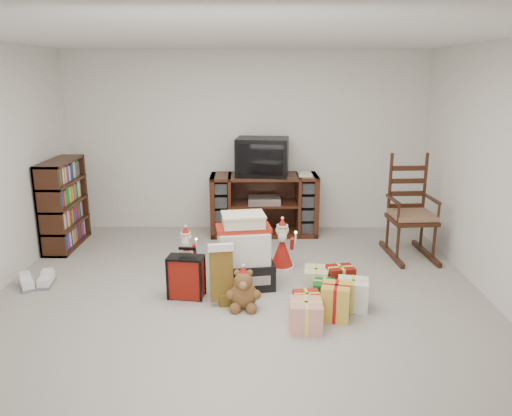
{
  "coord_description": "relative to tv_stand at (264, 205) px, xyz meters",
  "views": [
    {
      "loc": [
        0.22,
        -4.49,
        2.2
      ],
      "look_at": [
        0.17,
        0.6,
        0.81
      ],
      "focal_mm": 35.0,
      "sensor_mm": 36.0,
      "label": 1
    }
  ],
  "objects": [
    {
      "name": "gift_pile",
      "position": [
        -0.22,
        -1.78,
        -0.08
      ],
      "size": [
        0.68,
        0.54,
        0.78
      ],
      "rotation": [
        0.0,
        0.0,
        0.16
      ],
      "color": "black",
      "rests_on": "floor"
    },
    {
      "name": "santa_figurine",
      "position": [
        0.2,
        -1.29,
        -0.19
      ],
      "size": [
        0.3,
        0.28,
        0.61
      ],
      "color": "#A51811",
      "rests_on": "floor"
    },
    {
      "name": "mrs_claus_figurine",
      "position": [
        -0.88,
        -1.39,
        -0.21
      ],
      "size": [
        0.26,
        0.25,
        0.54
      ],
      "color": "#A51811",
      "rests_on": "floor"
    },
    {
      "name": "rocking_chair",
      "position": [
        1.79,
        -0.8,
        0.02
      ],
      "size": [
        0.58,
        0.89,
        1.3
      ],
      "rotation": [
        0.0,
        0.0,
        0.07
      ],
      "color": "#391A0F",
      "rests_on": "floor"
    },
    {
      "name": "sneaker_pair",
      "position": [
        -2.42,
        -1.83,
        -0.37
      ],
      "size": [
        0.41,
        0.32,
        0.11
      ],
      "rotation": [
        0.0,
        0.0,
        0.4
      ],
      "color": "white",
      "rests_on": "floor"
    },
    {
      "name": "crt_television",
      "position": [
        -0.03,
        -0.01,
        0.67
      ],
      "size": [
        0.73,
        0.56,
        0.51
      ],
      "rotation": [
        0.0,
        0.0,
        -0.09
      ],
      "color": "black",
      "rests_on": "tv_stand"
    },
    {
      "name": "teddy_bear",
      "position": [
        -0.2,
        -2.3,
        -0.25
      ],
      "size": [
        0.26,
        0.23,
        0.39
      ],
      "color": "brown",
      "rests_on": "floor"
    },
    {
      "name": "gift_cluster",
      "position": [
        0.6,
        -2.25,
        -0.29
      ],
      "size": [
        0.75,
        1.1,
        0.26
      ],
      "color": "#A82113",
      "rests_on": "floor"
    },
    {
      "name": "red_suitcase",
      "position": [
        -0.79,
        -2.08,
        -0.2
      ],
      "size": [
        0.35,
        0.21,
        0.51
      ],
      "rotation": [
        0.0,
        0.0,
        -0.12
      ],
      "color": "maroon",
      "rests_on": "floor"
    },
    {
      "name": "tv_stand",
      "position": [
        0.0,
        0.0,
        0.0
      ],
      "size": [
        1.49,
        0.58,
        0.84
      ],
      "rotation": [
        0.0,
        0.0,
        0.03
      ],
      "color": "#441D13",
      "rests_on": "floor"
    },
    {
      "name": "room",
      "position": [
        -0.26,
        -2.21,
        0.83
      ],
      "size": [
        5.01,
        5.01,
        2.51
      ],
      "color": "#A5A197",
      "rests_on": "ground"
    },
    {
      "name": "stocking",
      "position": [
        -0.42,
        -2.21,
        -0.11
      ],
      "size": [
        0.31,
        0.17,
        0.62
      ],
      "primitive_type": null,
      "rotation": [
        0.0,
        0.0,
        0.17
      ],
      "color": "#0E7E17",
      "rests_on": "floor"
    },
    {
      "name": "bookshelf",
      "position": [
        -2.57,
        -0.54,
        0.13
      ],
      "size": [
        0.31,
        0.93,
        1.13
      ],
      "color": "#391A0F",
      "rests_on": "floor"
    }
  ]
}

